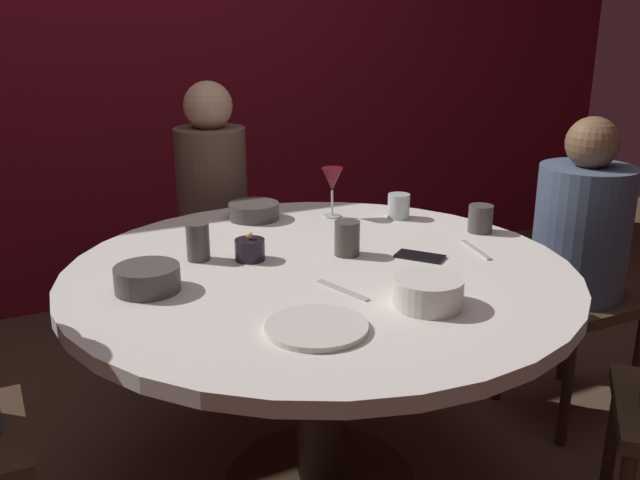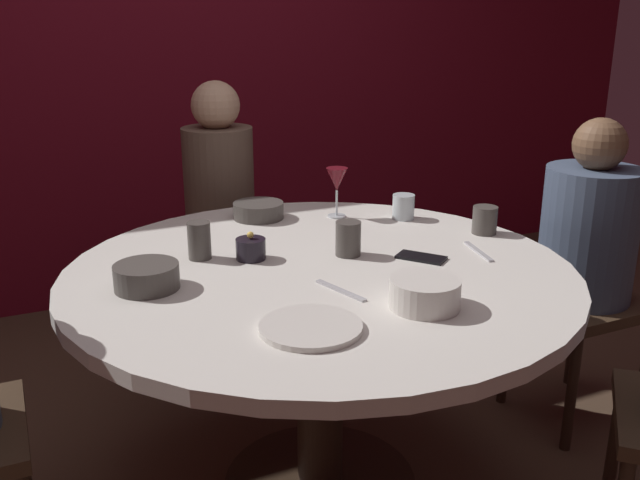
% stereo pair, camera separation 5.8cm
% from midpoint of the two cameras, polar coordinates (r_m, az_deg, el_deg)
% --- Properties ---
extents(back_wall, '(6.00, 0.10, 2.60)m').
position_cam_midpoint_polar(back_wall, '(3.63, -14.44, 15.58)').
color(back_wall, maroon).
rests_on(back_wall, ground).
extents(dining_table, '(1.44, 1.44, 0.74)m').
position_cam_midpoint_polar(dining_table, '(2.01, -0.83, -5.92)').
color(dining_table, silver).
rests_on(dining_table, ground).
extents(seated_diner_back, '(0.40, 0.40, 1.18)m').
position_cam_midpoint_polar(seated_diner_back, '(2.83, -9.44, 3.60)').
color(seated_diner_back, '#3F2D1E').
rests_on(seated_diner_back, ground).
extents(seated_diner_right, '(0.40, 0.40, 1.10)m').
position_cam_midpoint_polar(seated_diner_right, '(2.56, 20.12, 0.30)').
color(seated_diner_right, '#3F2D1E').
rests_on(seated_diner_right, ground).
extents(candle_holder, '(0.09, 0.09, 0.08)m').
position_cam_midpoint_polar(candle_holder, '(2.02, -6.62, -0.78)').
color(candle_holder, black).
rests_on(candle_holder, dining_table).
extents(wine_glass, '(0.08, 0.08, 0.18)m').
position_cam_midpoint_polar(wine_glass, '(2.42, 0.33, 4.86)').
color(wine_glass, silver).
rests_on(wine_glass, dining_table).
extents(dinner_plate, '(0.24, 0.24, 0.01)m').
position_cam_midpoint_polar(dinner_plate, '(1.57, -1.35, -7.20)').
color(dinner_plate, silver).
rests_on(dinner_plate, dining_table).
extents(cell_phone, '(0.14, 0.15, 0.01)m').
position_cam_midpoint_polar(cell_phone, '(2.05, 7.44, -1.35)').
color(cell_phone, black).
rests_on(cell_phone, dining_table).
extents(bowl_serving_large, '(0.18, 0.18, 0.06)m').
position_cam_midpoint_polar(bowl_serving_large, '(2.43, -6.15, 2.39)').
color(bowl_serving_large, '#4C4742').
rests_on(bowl_serving_large, dining_table).
extents(bowl_salad_center, '(0.17, 0.17, 0.07)m').
position_cam_midpoint_polar(bowl_salad_center, '(1.70, 7.92, -4.28)').
color(bowl_salad_center, silver).
rests_on(bowl_salad_center, dining_table).
extents(bowl_small_white, '(0.17, 0.17, 0.07)m').
position_cam_midpoint_polar(bowl_small_white, '(1.84, -14.92, -3.09)').
color(bowl_small_white, '#4C4742').
rests_on(bowl_small_white, dining_table).
extents(cup_near_candle, '(0.08, 0.08, 0.09)m').
position_cam_midpoint_polar(cup_near_candle, '(2.32, 12.40, 1.73)').
color(cup_near_candle, '#4C4742').
rests_on(cup_near_candle, dining_table).
extents(cup_by_left_diner, '(0.07, 0.07, 0.11)m').
position_cam_midpoint_polar(cup_by_left_diner, '(2.03, -10.83, -0.14)').
color(cup_by_left_diner, '#4C4742').
rests_on(cup_by_left_diner, dining_table).
extents(cup_by_right_diner, '(0.08, 0.08, 0.10)m').
position_cam_midpoint_polar(cup_by_right_diner, '(2.04, 1.44, 0.14)').
color(cup_by_right_diner, '#4C4742').
rests_on(cup_by_right_diner, dining_table).
extents(cup_center_front, '(0.08, 0.08, 0.09)m').
position_cam_midpoint_polar(cup_center_front, '(2.43, 5.83, 2.79)').
color(cup_center_front, silver).
rests_on(cup_center_front, dining_table).
extents(fork_near_plate, '(0.06, 0.18, 0.01)m').
position_cam_midpoint_polar(fork_near_plate, '(2.14, 11.98, -0.80)').
color(fork_near_plate, '#B7B7BC').
rests_on(fork_near_plate, dining_table).
extents(knife_near_plate, '(0.06, 0.18, 0.01)m').
position_cam_midpoint_polar(knife_near_plate, '(1.79, 0.95, -4.16)').
color(knife_near_plate, '#B7B7BC').
rests_on(knife_near_plate, dining_table).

